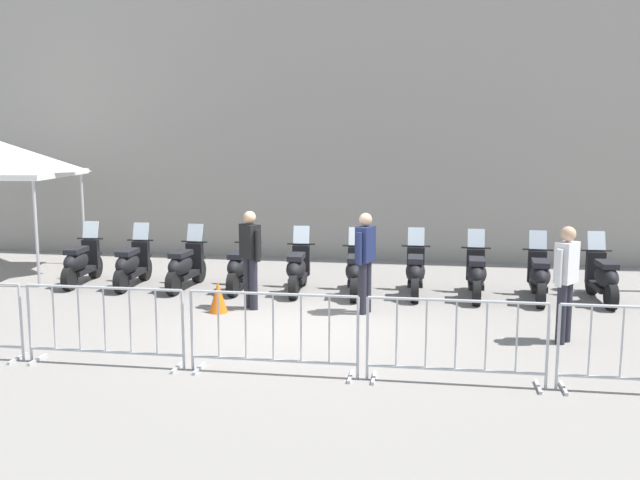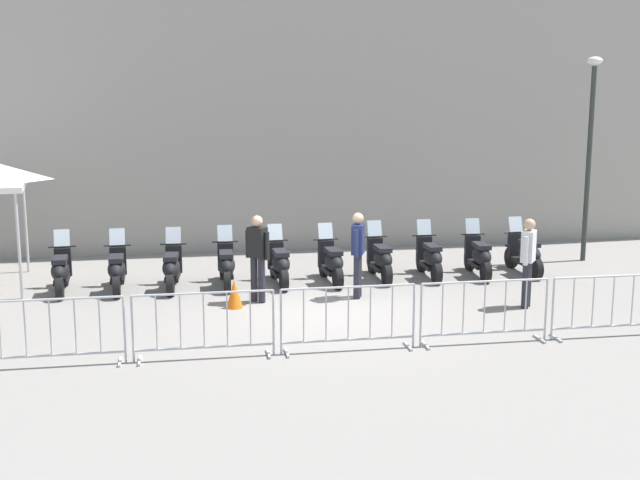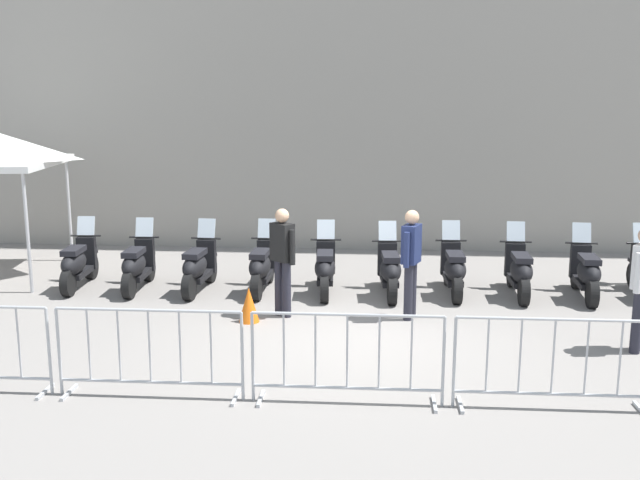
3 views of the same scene
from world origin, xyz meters
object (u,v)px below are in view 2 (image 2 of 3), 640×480
at_px(motorcycle_4, 279,264).
at_px(motorcycle_3, 226,266).
at_px(street_lamp, 590,137).
at_px(traffic_cone, 234,294).
at_px(barrier_segment_3, 484,312).
at_px(motorcycle_8, 479,257).
at_px(motorcycle_2, 172,269).
at_px(motorcycle_9, 525,254).
at_px(officer_near_row_end, 528,257).
at_px(officer_by_barriers, 258,253).
at_px(motorcycle_6, 380,260).
at_px(motorcycle_7, 430,258).
at_px(barrier_segment_4, 613,306).
at_px(barrier_segment_2, 348,319).
at_px(motorcycle_5, 332,263).
at_px(motorcycle_0, 61,272).
at_px(officer_mid_plaza, 358,250).
at_px(barrier_segment_0, 51,333).
at_px(barrier_segment_1, 204,326).
at_px(motorcycle_1, 117,270).

bearing_deg(motorcycle_4, motorcycle_3, 170.81).
bearing_deg(street_lamp, traffic_cone, -168.82).
xyz_separation_m(barrier_segment_3, street_lamp, (5.56, 5.17, 2.50)).
bearing_deg(motorcycle_8, street_lamp, 13.89).
height_order(motorcycle_2, motorcycle_3, same).
distance_m(motorcycle_2, motorcycle_9, 7.90).
height_order(officer_near_row_end, officer_by_barriers, same).
xyz_separation_m(motorcycle_6, motorcycle_7, (1.11, -0.18, 0.00)).
bearing_deg(barrier_segment_4, barrier_segment_2, 172.53).
height_order(motorcycle_5, street_lamp, street_lamp).
bearing_deg(motorcycle_3, motorcycle_7, -7.08).
relative_size(motorcycle_0, officer_by_barriers, 1.00).
height_order(barrier_segment_4, officer_mid_plaza, officer_mid_plaza).
bearing_deg(barrier_segment_0, motorcycle_6, 29.34).
distance_m(barrier_segment_1, barrier_segment_4, 6.83).
xyz_separation_m(motorcycle_4, barrier_segment_3, (2.22, -4.91, 0.07)).
bearing_deg(barrier_segment_4, street_lamp, 58.87).
bearing_deg(barrier_segment_1, traffic_cone, 69.93).
relative_size(barrier_segment_4, officer_mid_plaza, 1.26).
height_order(barrier_segment_2, barrier_segment_3, same).
height_order(street_lamp, traffic_cone, street_lamp).
bearing_deg(motorcycle_4, officer_near_row_end, -37.54).
xyz_separation_m(motorcycle_3, barrier_segment_4, (5.60, -5.39, 0.07)).
xyz_separation_m(barrier_segment_2, barrier_segment_4, (4.52, -0.59, 0.00)).
bearing_deg(motorcycle_9, barrier_segment_4, -103.79).
height_order(motorcycle_3, street_lamp, street_lamp).
height_order(motorcycle_2, barrier_segment_2, motorcycle_2).
distance_m(motorcycle_4, barrier_segment_4, 6.87).
relative_size(motorcycle_4, motorcycle_5, 1.00).
xyz_separation_m(barrier_segment_4, street_lamp, (3.30, 5.47, 2.50)).
height_order(motorcycle_1, motorcycle_3, same).
bearing_deg(barrier_segment_3, motorcycle_5, 103.18).
distance_m(motorcycle_2, motorcycle_7, 5.64).
bearing_deg(motorcycle_1, street_lamp, -0.81).
relative_size(officer_near_row_end, traffic_cone, 3.15).
bearing_deg(motorcycle_5, traffic_cone, -150.81).
height_order(motorcycle_4, traffic_cone, motorcycle_4).
bearing_deg(motorcycle_5, barrier_segment_4, -56.15).
xyz_separation_m(motorcycle_2, motorcycle_5, (3.36, -0.44, 0.00)).
bearing_deg(street_lamp, officer_by_barriers, -169.99).
xyz_separation_m(barrier_segment_2, street_lamp, (7.82, 4.88, 2.50)).
bearing_deg(traffic_cone, officer_by_barriers, 28.38).
relative_size(motorcycle_0, motorcycle_5, 1.00).
bearing_deg(officer_by_barriers, motorcycle_7, 11.92).
bearing_deg(motorcycle_1, barrier_segment_2, -56.63).
distance_m(barrier_segment_1, officer_near_row_end, 6.52).
height_order(motorcycle_3, traffic_cone, motorcycle_3).
bearing_deg(motorcycle_8, barrier_segment_2, -138.00).
xyz_separation_m(motorcycle_7, motorcycle_9, (2.24, -0.26, 0.00)).
bearing_deg(motorcycle_4, barrier_segment_2, -90.51).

